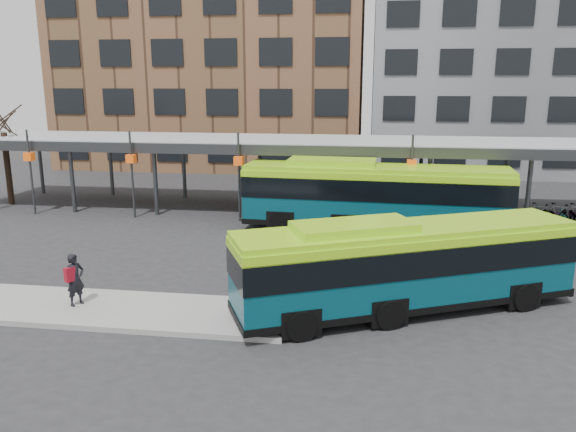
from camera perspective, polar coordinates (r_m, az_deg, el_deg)
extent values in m
plane|color=#28282B|center=(20.93, -2.84, -7.19)|extent=(120.00, 120.00, 0.00)
cube|color=gray|center=(20.07, -20.36, -8.73)|extent=(14.00, 3.00, 0.18)
cube|color=#999B9E|center=(32.61, 1.45, 7.53)|extent=(40.00, 6.00, 0.35)
cube|color=#383A3D|center=(29.67, 0.76, 6.65)|extent=(40.00, 0.15, 0.55)
cylinder|color=#383A3D|center=(41.35, -23.82, 4.73)|extent=(0.24, 0.24, 3.80)
cylinder|color=#383A3D|center=(34.57, -21.07, 3.46)|extent=(0.24, 0.24, 3.80)
cylinder|color=#383A3D|center=(38.95, -17.54, 4.78)|extent=(0.24, 0.24, 3.80)
cylinder|color=#383A3D|center=(32.44, -13.32, 3.40)|extent=(0.24, 0.24, 3.80)
cylinder|color=#383A3D|center=(37.07, -10.52, 4.76)|extent=(0.24, 0.24, 3.80)
cylinder|color=#383A3D|center=(30.97, -4.65, 3.25)|extent=(0.24, 0.24, 3.80)
cylinder|color=#383A3D|center=(35.79, -2.89, 4.67)|extent=(0.24, 0.24, 3.80)
cylinder|color=#383A3D|center=(30.27, 4.63, 3.01)|extent=(0.24, 0.24, 3.80)
cylinder|color=#383A3D|center=(35.19, 5.15, 4.48)|extent=(0.24, 0.24, 3.80)
cylinder|color=#383A3D|center=(30.38, 14.09, 2.68)|extent=(0.24, 0.24, 3.80)
cylinder|color=#383A3D|center=(35.29, 13.31, 4.19)|extent=(0.24, 0.24, 3.80)
cylinder|color=#383A3D|center=(31.31, 23.23, 2.30)|extent=(0.24, 0.24, 3.80)
cylinder|color=#383A3D|center=(36.09, 21.25, 3.84)|extent=(0.24, 0.24, 3.80)
cylinder|color=#383A3D|center=(34.85, -24.66, 4.04)|extent=(0.12, 0.12, 4.80)
cube|color=#E24E0D|center=(34.73, -24.80, 5.50)|extent=(0.45, 0.45, 0.45)
cylinder|color=#383A3D|center=(32.01, -15.55, 4.04)|extent=(0.12, 0.12, 4.80)
cube|color=#E24E0D|center=(31.88, -15.65, 5.64)|extent=(0.45, 0.45, 0.45)
cylinder|color=#383A3D|center=(30.12, -5.01, 3.92)|extent=(0.12, 0.12, 4.80)
cube|color=#E24E0D|center=(29.98, -5.04, 5.61)|extent=(0.45, 0.45, 0.45)
cylinder|color=#383A3D|center=(29.42, 12.36, 3.42)|extent=(0.12, 0.12, 4.80)
cube|color=#E24E0D|center=(29.28, 12.45, 5.16)|extent=(0.45, 0.45, 0.45)
cylinder|color=black|center=(38.42, -26.58, 4.32)|extent=(0.36, 0.36, 4.40)
cylinder|color=black|center=(38.10, -26.87, 8.17)|extent=(0.08, 1.63, 1.59)
cylinder|color=black|center=(38.24, -26.91, 8.18)|extent=(1.63, 0.13, 1.59)
cylinder|color=black|center=(38.21, -27.12, 8.16)|extent=(0.15, 1.63, 1.59)
cylinder|color=black|center=(38.08, -27.08, 8.15)|extent=(1.63, 0.10, 1.59)
cube|color=brown|center=(53.16, -7.22, 17.30)|extent=(26.00, 14.00, 22.00)
cube|color=slate|center=(52.71, 22.38, 15.38)|extent=(24.00, 14.00, 20.00)
cube|color=#074150|center=(18.73, 11.93, -5.10)|extent=(11.28, 6.90, 2.36)
cube|color=black|center=(18.59, 12.00, -3.71)|extent=(11.35, 6.97, 0.90)
cube|color=#96DB16|center=(18.37, 12.12, -1.32)|extent=(11.24, 6.82, 0.19)
cube|color=#96DB16|center=(17.51, 6.72, -1.20)|extent=(4.14, 3.13, 0.33)
cube|color=black|center=(19.10, 11.78, -8.13)|extent=(11.36, 6.98, 0.23)
cylinder|color=black|center=(20.24, 22.91, -7.61)|extent=(0.98, 0.65, 0.94)
cylinder|color=black|center=(21.94, 19.12, -5.66)|extent=(0.98, 0.65, 0.94)
cylinder|color=black|center=(17.65, 10.28, -9.82)|extent=(0.98, 0.65, 0.94)
cylinder|color=black|center=(19.57, 7.23, -7.32)|extent=(0.98, 0.65, 0.94)
cylinder|color=black|center=(16.64, 1.35, -11.09)|extent=(0.98, 0.65, 0.94)
cylinder|color=black|center=(18.66, -0.85, -8.26)|extent=(0.98, 0.65, 0.94)
cube|color=#074150|center=(28.50, 8.77, 1.90)|extent=(13.15, 3.38, 2.71)
cube|color=black|center=(28.40, 8.81, 2.98)|extent=(13.21, 3.45, 1.03)
cube|color=#96DB16|center=(28.25, 8.87, 4.82)|extent=(13.14, 3.27, 0.22)
cube|color=#96DB16|center=(28.38, 4.49, 5.42)|extent=(4.44, 2.17, 0.38)
cube|color=black|center=(28.77, 8.68, -0.49)|extent=(13.22, 3.45, 0.26)
cylinder|color=black|center=(27.66, 17.58, -1.48)|extent=(1.10, 0.38, 1.09)
cylinder|color=black|center=(30.21, 17.05, -0.20)|extent=(1.10, 0.38, 1.09)
cylinder|color=black|center=(27.56, 5.85, -0.95)|extent=(1.10, 0.38, 1.09)
cylinder|color=black|center=(30.12, 6.32, 0.28)|extent=(1.10, 0.38, 1.09)
cylinder|color=black|center=(28.03, -0.79, -0.64)|extent=(1.10, 0.38, 1.09)
cylinder|color=black|center=(30.55, 0.23, 0.55)|extent=(1.10, 0.38, 1.09)
imported|color=black|center=(19.82, -20.80, -6.05)|extent=(0.67, 0.76, 1.76)
cube|color=maroon|center=(19.66, -21.29, -5.54)|extent=(0.32, 0.38, 0.47)
imported|color=slate|center=(32.63, 20.80, 0.39)|extent=(1.90, 0.84, 0.97)
imported|color=slate|center=(32.69, 22.30, 0.32)|extent=(1.74, 0.77, 1.01)
imported|color=slate|center=(33.00, 23.12, 0.28)|extent=(1.84, 1.01, 0.92)
imported|color=slate|center=(33.17, 24.10, 0.35)|extent=(1.79, 0.92, 1.03)
imported|color=slate|center=(33.06, 25.11, 0.08)|extent=(1.78, 0.98, 0.88)
imported|color=slate|center=(33.39, 25.73, 0.29)|extent=(1.84, 0.81, 1.07)
imported|color=slate|center=(33.79, 27.18, 0.16)|extent=(1.77, 0.64, 0.92)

